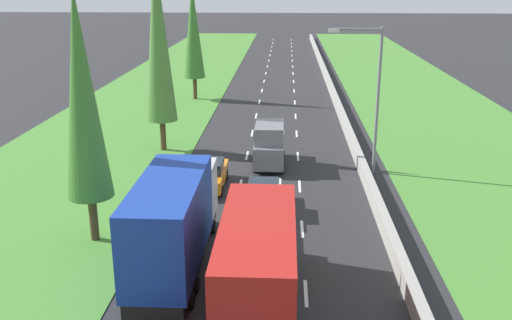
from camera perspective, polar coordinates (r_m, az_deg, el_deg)
The scene contains 14 objects.
ground_plane at distance 59.93m, azimuth 2.15°, elevation 6.34°, with size 300.00×300.00×0.00m, color #28282B.
grass_verge_left at distance 61.42m, azimuth -9.81°, elevation 6.39°, with size 14.00×140.00×0.04m, color #478433.
grass_verge_right at distance 61.42m, azimuth 15.73°, elevation 5.99°, with size 14.00×140.00×0.04m, color #478433.
median_barrier at distance 60.04m, azimuth 7.63°, elevation 6.63°, with size 0.44×120.00×0.85m, color #9E9B93.
lane_markings at distance 59.93m, azimuth 2.15°, elevation 6.34°, with size 3.64×116.00×0.01m.
red_box_truck_centre_lane at distance 20.29m, azimuth 0.30°, elevation -10.32°, with size 2.46×9.40×4.18m.
white_sedan_centre_lane at distance 29.99m, azimuth 0.79°, elevation -3.66°, with size 1.82×4.50×1.64m.
blue_box_truck_left_lane at distance 24.00m, azimuth -8.09°, elevation -5.90°, with size 2.46×9.40×4.18m.
grey_van_centre_lane at distance 37.19m, azimuth 1.34°, elevation 1.54°, with size 1.96×4.90×2.82m.
orange_sedan_left_lane at distance 33.50m, azimuth -4.62°, elevation -1.40°, with size 1.82×4.50×1.64m.
poplar_tree_second at distance 26.07m, azimuth -16.85°, elevation 6.13°, with size 2.09×2.09×11.57m.
poplar_tree_third at distance 39.91m, azimuth -9.69°, elevation 12.08°, with size 2.15×2.15×13.93m.
poplar_tree_fourth at distance 57.79m, azimuth -6.25°, elevation 12.64°, with size 2.09×2.09×11.48m.
street_light_mast at distance 35.51m, azimuth 11.48°, elevation 6.78°, with size 3.20×0.28×9.00m.
Camera 1 is at (0.85, 1.23, 11.68)m, focal length 40.34 mm.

